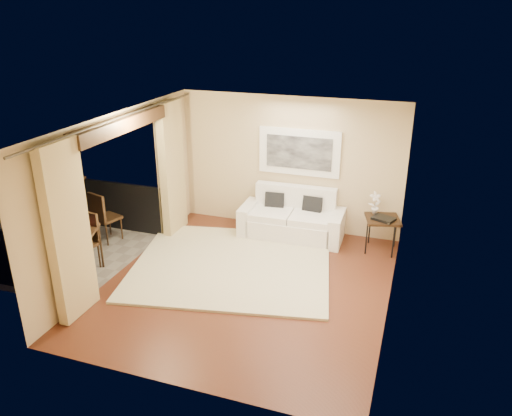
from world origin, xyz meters
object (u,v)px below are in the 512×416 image
at_px(side_table, 383,221).
at_px(balcony_chair_near, 86,236).
at_px(sofa, 292,220).
at_px(ice_bucket, 71,221).
at_px(bistro_table, 76,235).
at_px(orchid, 375,203).
at_px(balcony_chair_far, 102,214).

height_order(side_table, balcony_chair_near, balcony_chair_near).
relative_size(sofa, side_table, 2.78).
height_order(balcony_chair_near, ice_bucket, balcony_chair_near).
xyz_separation_m(bistro_table, ice_bucket, (-0.15, 0.13, 0.18)).
relative_size(sofa, orchid, 4.67).
xyz_separation_m(side_table, balcony_chair_far, (-5.11, -1.37, -0.00)).
xyz_separation_m(side_table, bistro_table, (-4.81, -2.52, 0.11)).
bearing_deg(bistro_table, sofa, 40.35).
distance_m(sofa, bistro_table, 4.05).
relative_size(side_table, bistro_table, 0.86).
relative_size(sofa, balcony_chair_near, 2.00).
bearing_deg(ice_bucket, side_table, 25.72).
bearing_deg(sofa, ice_bucket, -144.02).
distance_m(balcony_chair_near, ice_bucket, 0.36).
height_order(orchid, balcony_chair_far, orchid).
height_order(side_table, balcony_chair_far, balcony_chair_far).
height_order(orchid, bistro_table, orchid).
bearing_deg(orchid, balcony_chair_near, -151.81).
distance_m(balcony_chair_far, balcony_chair_near, 1.00).
relative_size(bistro_table, ice_bucket, 4.25).
xyz_separation_m(balcony_chair_far, balcony_chair_near, (0.34, -0.94, -0.00)).
height_order(side_table, orchid, orchid).
bearing_deg(balcony_chair_near, bistro_table, -90.26).
relative_size(side_table, ice_bucket, 3.66).
bearing_deg(sofa, bistro_table, -141.26).
distance_m(orchid, balcony_chair_near, 5.22).
distance_m(side_table, ice_bucket, 5.51).
bearing_deg(ice_bucket, balcony_chair_near, 22.10).
bearing_deg(ice_bucket, sofa, 37.59).
relative_size(sofa, ice_bucket, 10.16).
distance_m(sofa, balcony_chair_near, 3.88).
distance_m(orchid, balcony_chair_far, 5.17).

